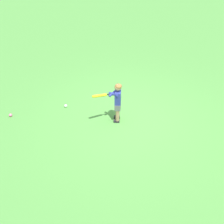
{
  "coord_description": "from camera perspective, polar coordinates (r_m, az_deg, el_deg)",
  "views": [
    {
      "loc": [
        -2.46,
        5.5,
        4.69
      ],
      "look_at": [
        0.27,
        0.47,
        0.45
      ],
      "focal_mm": 46.87,
      "sensor_mm": 36.0,
      "label": 1
    }
  ],
  "objects": [
    {
      "name": "play_ball_center_lawn",
      "position": [
        8.15,
        -19.2,
        -0.58
      ],
      "size": [
        0.09,
        0.09,
        0.09
      ],
      "primitive_type": "sphere",
      "color": "pink",
      "rests_on": "ground"
    },
    {
      "name": "child_batter",
      "position": [
        7.22,
        0.9,
        2.49
      ],
      "size": [
        0.57,
        0.65,
        1.08
      ],
      "color": "#232328",
      "rests_on": "ground"
    },
    {
      "name": "play_ball_near_batter",
      "position": [
        8.14,
        -9.02,
        1.21
      ],
      "size": [
        0.09,
        0.09,
        0.09
      ],
      "primitive_type": "sphere",
      "color": "white",
      "rests_on": "ground"
    },
    {
      "name": "ground_plane",
      "position": [
        7.63,
        3.44,
        -1.46
      ],
      "size": [
        40.0,
        40.0,
        0.0
      ],
      "primitive_type": "plane",
      "color": "#519942"
    }
  ]
}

